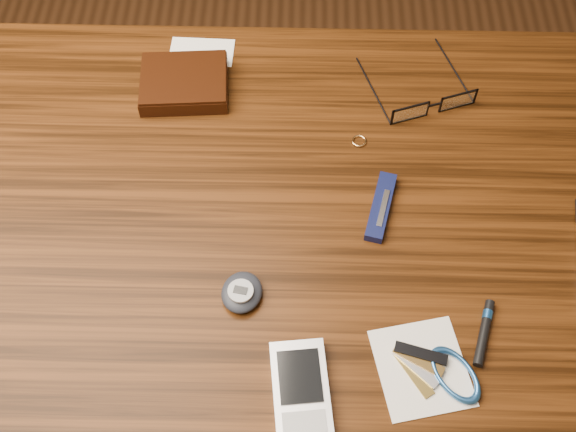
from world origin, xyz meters
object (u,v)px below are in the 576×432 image
wallet_and_card (185,82)px  pocket_knife (381,207)px  desk (239,267)px  eyeglasses (432,103)px  pedometer (242,292)px  pda_phone (301,391)px  notepad_keys (438,371)px

wallet_and_card → pocket_knife: size_ratio=1.52×
desk → pocket_knife: size_ratio=9.88×
desk → wallet_and_card: size_ratio=6.50×
desk → wallet_and_card: bearing=110.0°
eyeglasses → pedometer: size_ratio=2.64×
pda_phone → notepad_keys: (0.15, 0.03, -0.00)m
notepad_keys → pda_phone: bearing=-169.6°
desk → wallet_and_card: (-0.08, 0.23, 0.11)m
desk → eyeglasses: (0.26, 0.20, 0.11)m
desk → pocket_knife: 0.21m
wallet_and_card → pda_phone: 0.47m
wallet_and_card → eyeglasses: 0.34m
desk → notepad_keys: notepad_keys is taller
wallet_and_card → notepad_keys: 0.52m
pda_phone → pocket_knife: pda_phone is taller
desk → pocket_knife: (0.18, 0.03, 0.11)m
pda_phone → notepad_keys: bearing=10.4°
wallet_and_card → pocket_knife: bearing=-36.6°
pda_phone → pedometer: bearing=121.3°
wallet_and_card → pda_phone: bearing=-68.9°
wallet_and_card → pedometer: (0.10, -0.32, -0.00)m
wallet_and_card → pda_phone: (0.17, -0.43, -0.00)m
pedometer → pocket_knife: pedometer is taller
pedometer → wallet_and_card: bearing=107.0°
wallet_and_card → pocket_knife: 0.33m
pda_phone → wallet_and_card: bearing=111.1°
notepad_keys → pocket_knife: 0.22m
pedometer → notepad_keys: pedometer is taller
desk → pda_phone: size_ratio=8.53×
desk → pocket_knife: pocket_knife is taller
pedometer → pocket_knife: (0.17, 0.12, -0.00)m
pocket_knife → eyeglasses: bearing=65.4°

